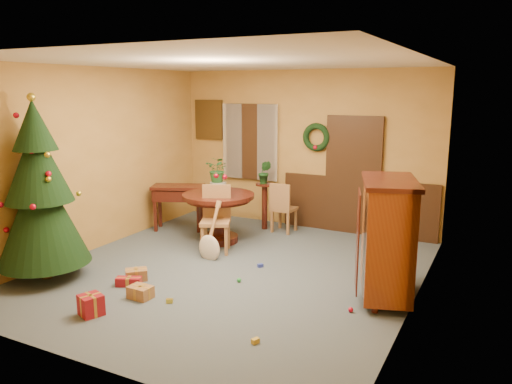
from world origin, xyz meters
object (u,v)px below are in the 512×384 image
Objects in this scene: sideboard at (387,236)px; christmas_tree at (40,193)px; chair_near at (216,216)px; dining_table at (219,208)px; writing_desk at (178,196)px.

christmas_tree is at bearing -161.56° from sideboard.
chair_near is 0.42× the size of christmas_tree.
christmas_tree is at bearing -124.76° from chair_near.
sideboard is at bearing -13.04° from chair_near.
writing_desk is at bearing 163.52° from dining_table.
dining_table is 2.86m from christmas_tree.
christmas_tree reaches higher than sideboard.
chair_near is 1.44m from writing_desk.
sideboard is at bearing -19.34° from dining_table.
christmas_tree reaches higher than chair_near.
sideboard is (4.10, -1.38, 0.18)m from writing_desk.
christmas_tree is 2.88m from writing_desk.
christmas_tree is at bearing -116.59° from dining_table.
writing_desk is (-1.05, 0.31, 0.04)m from dining_table.
writing_desk is at bearing 85.86° from christmas_tree.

